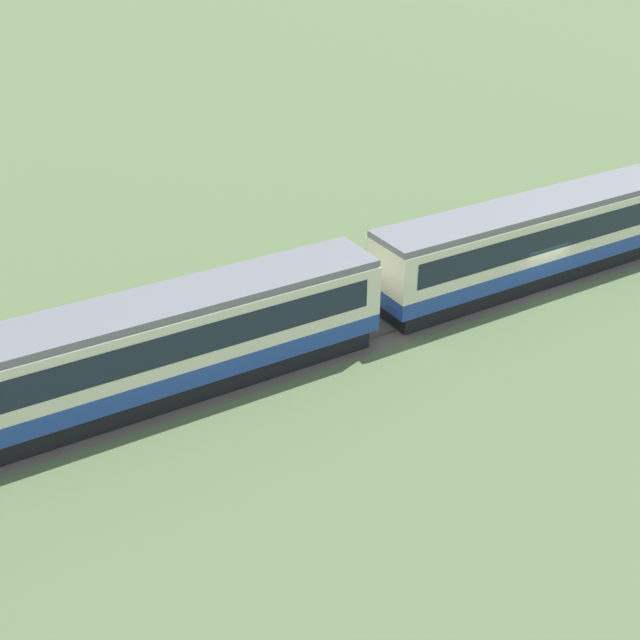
{
  "coord_description": "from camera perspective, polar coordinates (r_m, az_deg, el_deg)",
  "views": [
    {
      "loc": [
        -27.26,
        -24.95,
        18.51
      ],
      "look_at": [
        -12.14,
        0.37,
        1.58
      ],
      "focal_mm": 45.0,
      "sensor_mm": 36.0,
      "label": 1
    }
  ],
  "objects": [
    {
      "name": "railway_track",
      "position": [
        31.91,
        -19.18,
        -7.52
      ],
      "size": [
        148.55,
        3.6,
        0.04
      ],
      "color": "#665B51",
      "rests_on": "ground_plane"
    },
    {
      "name": "passenger_train",
      "position": [
        31.72,
        -10.14,
        -1.33
      ],
      "size": [
        93.71,
        3.05,
        4.2
      ],
      "color": "#234293",
      "rests_on": "ground_plane"
    },
    {
      "name": "ground_plane",
      "position": [
        41.33,
        14.89,
        2.18
      ],
      "size": [
        600.0,
        600.0,
        0.0
      ],
      "primitive_type": "plane",
      "color": "#566B42"
    }
  ]
}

